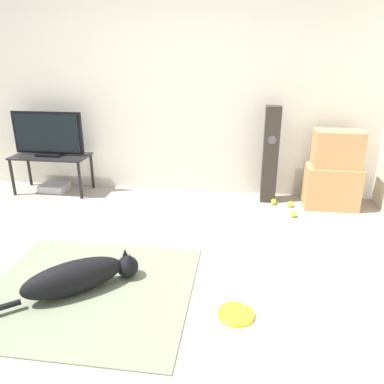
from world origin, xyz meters
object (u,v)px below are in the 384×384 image
tennis_ball_near_speaker (274,202)px  cardboard_box_lower (331,187)px  tennis_ball_by_boxes (291,204)px  game_console (54,187)px  tv (48,134)px  tv_stand (51,160)px  dog (80,276)px  cardboard_box_upper (337,149)px  floor_speaker (270,155)px  tennis_ball_loose_on_carpet (293,214)px  frisbee (236,314)px

tennis_ball_near_speaker → cardboard_box_lower: bearing=2.5°
tennis_ball_by_boxes → game_console: (-2.94, 0.14, 0.01)m
tv → tennis_ball_by_boxes: tv is taller
tv → game_console: (-0.02, 0.03, -0.69)m
tv_stand → tv: (0.00, 0.00, 0.32)m
cardboard_box_lower → game_console: 3.38m
cardboard_box_lower → dog: bearing=-137.6°
dog → tennis_ball_by_boxes: bearing=47.7°
tennis_ball_near_speaker → tv_stand: bearing=178.8°
cardboard_box_lower → cardboard_box_upper: 0.44m
dog → cardboard_box_upper: cardboard_box_upper is taller
tv_stand → tennis_ball_near_speaker: tv_stand is taller
cardboard_box_upper → floor_speaker: (-0.70, 0.09, -0.12)m
tv_stand → tennis_ball_loose_on_carpet: size_ratio=14.03×
frisbee → tennis_ball_near_speaker: bearing=79.4°
dog → cardboard_box_upper: bearing=42.2°
frisbee → cardboard_box_lower: cardboard_box_lower is taller
cardboard_box_lower → tennis_ball_loose_on_carpet: 0.60m
cardboard_box_upper → floor_speaker: 0.72m
cardboard_box_lower → tennis_ball_loose_on_carpet: cardboard_box_lower is taller
cardboard_box_upper → floor_speaker: bearing=172.8°
tennis_ball_by_boxes → cardboard_box_upper: bearing=10.7°
dog → tv_stand: bearing=121.3°
tennis_ball_by_boxes → tennis_ball_loose_on_carpet: same height
cardboard_box_upper → tennis_ball_loose_on_carpet: bearing=-140.7°
tennis_ball_loose_on_carpet → floor_speaker: bearing=119.4°
tv → game_console: tv is taller
tv_stand → floor_speaker: bearing=1.3°
dog → tv: bearing=121.2°
tv_stand → tennis_ball_by_boxes: bearing=-2.2°
game_console → tennis_ball_near_speaker: bearing=-1.8°
cardboard_box_lower → game_console: (-3.38, 0.06, -0.19)m
cardboard_box_lower → tennis_ball_by_boxes: size_ratio=8.91×
cardboard_box_lower → tennis_ball_by_boxes: (-0.44, -0.08, -0.21)m
floor_speaker → tennis_ball_by_boxes: size_ratio=16.88×
dog → floor_speaker: (1.45, 2.05, 0.43)m
dog → frisbee: bearing=-5.7°
cardboard_box_upper → tv_stand: size_ratio=0.54×
game_console → cardboard_box_upper: bearing=-1.0°
cardboard_box_lower → tennis_ball_near_speaker: (-0.62, -0.03, -0.21)m
floor_speaker → game_console: 2.73m
frisbee → tennis_ball_loose_on_carpet: size_ratio=3.78×
tv_stand → tv: size_ratio=1.06×
floor_speaker → game_console: size_ratio=3.42×
dog → tv: tv is taller
tv_stand → cardboard_box_lower: bearing=-0.5°
tv → tennis_ball_near_speaker: size_ratio=13.18×
game_console → frisbee: bearing=-41.9°
tennis_ball_loose_on_carpet → tennis_ball_near_speaker: bearing=119.1°
dog → tennis_ball_loose_on_carpet: dog is taller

